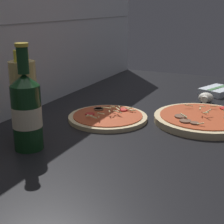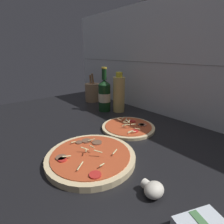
% 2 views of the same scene
% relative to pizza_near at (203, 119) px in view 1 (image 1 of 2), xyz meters
% --- Properties ---
extents(counter_slab, '(1.60, 0.90, 0.03)m').
position_rel_pizza_near_xyz_m(counter_slab, '(-0.09, 0.08, -0.02)').
color(counter_slab, black).
rests_on(counter_slab, ground).
extents(tile_backsplash, '(1.60, 0.01, 0.60)m').
position_rel_pizza_near_xyz_m(tile_backsplash, '(-0.09, 0.54, 0.26)').
color(tile_backsplash, silver).
rests_on(tile_backsplash, ground).
extents(pizza_near, '(0.28, 0.28, 0.05)m').
position_rel_pizza_near_xyz_m(pizza_near, '(0.00, 0.00, 0.00)').
color(pizza_near, beige).
rests_on(pizza_near, counter_slab).
extents(pizza_far, '(0.24, 0.24, 0.05)m').
position_rel_pizza_near_xyz_m(pizza_far, '(-0.09, 0.26, -0.00)').
color(pizza_far, beige).
rests_on(pizza_far, counter_slab).
extents(beer_bottle, '(0.07, 0.07, 0.25)m').
position_rel_pizza_near_xyz_m(beer_bottle, '(-0.37, 0.34, 0.08)').
color(beer_bottle, '#143819').
rests_on(beer_bottle, counter_slab).
extents(oil_bottle, '(0.07, 0.07, 0.22)m').
position_rel_pizza_near_xyz_m(oil_bottle, '(-0.30, 0.40, 0.09)').
color(oil_bottle, '#D6B766').
rests_on(oil_bottle, counter_slab).
extents(mushroom_left, '(0.05, 0.05, 0.04)m').
position_rel_pizza_near_xyz_m(mushroom_left, '(0.22, 0.03, 0.01)').
color(mushroom_left, white).
rests_on(mushroom_left, counter_slab).
extents(dish_towel, '(0.16, 0.14, 0.03)m').
position_rel_pizza_near_xyz_m(dish_towel, '(0.37, 0.02, 0.00)').
color(dish_towel, silver).
rests_on(dish_towel, counter_slab).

